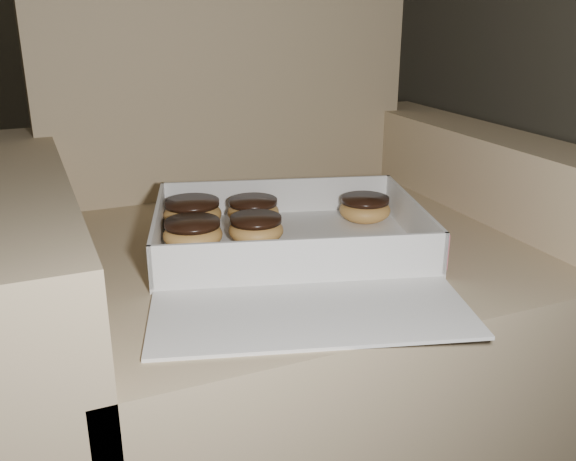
{
  "coord_description": "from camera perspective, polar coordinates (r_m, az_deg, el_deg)",
  "views": [
    {
      "loc": [
        0.49,
        -0.14,
        0.85
      ],
      "look_at": [
        0.88,
        0.79,
        0.48
      ],
      "focal_mm": 40.0,
      "sensor_mm": 36.0,
      "label": 1
    }
  ],
  "objects": [
    {
      "name": "donut_e",
      "position": [
        1.15,
        -8.48,
        1.55
      ],
      "size": [
        0.1,
        0.1,
        0.05
      ],
      "color": "gold",
      "rests_on": "bakery_box"
    },
    {
      "name": "crumb_b",
      "position": [
        1.05,
        1.87,
        -1.6
      ],
      "size": [
        0.01,
        0.01,
        0.0
      ],
      "primitive_type": "ellipsoid",
      "color": "black",
      "rests_on": "bakery_box"
    },
    {
      "name": "bakery_box",
      "position": [
        1.04,
        0.51,
        -1.57
      ],
      "size": [
        0.55,
        0.61,
        0.07
      ],
      "rotation": [
        0.0,
        0.0,
        -0.28
      ],
      "color": "silver",
      "rests_on": "armchair"
    },
    {
      "name": "donut_c",
      "position": [
        1.16,
        -3.11,
        1.79
      ],
      "size": [
        0.09,
        0.09,
        0.05
      ],
      "color": "gold",
      "rests_on": "bakery_box"
    },
    {
      "name": "donut_b",
      "position": [
        1.18,
        6.84,
        1.97
      ],
      "size": [
        0.09,
        0.09,
        0.05
      ],
      "color": "gold",
      "rests_on": "bakery_box"
    },
    {
      "name": "donut_a",
      "position": [
        1.05,
        -8.46,
        -0.25
      ],
      "size": [
        0.1,
        0.1,
        0.05
      ],
      "color": "gold",
      "rests_on": "bakery_box"
    },
    {
      "name": "crumb_d",
      "position": [
        1.01,
        -2.58,
        -2.43
      ],
      "size": [
        0.01,
        0.01,
        0.0
      ],
      "primitive_type": "ellipsoid",
      "color": "black",
      "rests_on": "bakery_box"
    },
    {
      "name": "crumb_c",
      "position": [
        0.97,
        -0.4,
        -3.36
      ],
      "size": [
        0.01,
        0.01,
        0.0
      ],
      "primitive_type": "ellipsoid",
      "color": "black",
      "rests_on": "bakery_box"
    },
    {
      "name": "crumb_a",
      "position": [
        1.0,
        -1.39,
        -2.68
      ],
      "size": [
        0.01,
        0.01,
        0.0
      ],
      "primitive_type": "ellipsoid",
      "color": "black",
      "rests_on": "bakery_box"
    },
    {
      "name": "donut_d",
      "position": [
        1.07,
        -2.87,
        0.17
      ],
      "size": [
        0.09,
        0.09,
        0.05
      ],
      "color": "gold",
      "rests_on": "bakery_box"
    },
    {
      "name": "armchair",
      "position": [
        1.23,
        -0.91,
        -5.57
      ],
      "size": [
        0.98,
        0.82,
        1.02
      ],
      "color": "#9C8564",
      "rests_on": "floor"
    }
  ]
}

